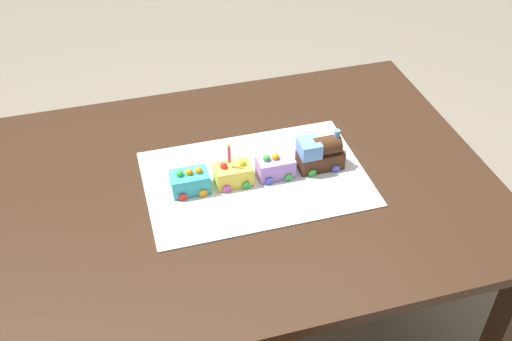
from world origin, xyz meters
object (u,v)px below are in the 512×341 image
object	(u,v)px
cake_car_caboose_lemon	(233,173)
dining_table	(237,211)
cake_car_flatbed_lavender	(275,166)
birthday_candle	(229,152)
cake_locomotive	(320,153)
cake_car_gondola_turquoise	(190,181)

from	to	relation	value
cake_car_caboose_lemon	dining_table	bearing A→B (deg)	163.87
cake_car_flatbed_lavender	cake_car_caboose_lemon	xyz separation A→B (m)	(0.12, 0.00, 0.00)
cake_car_caboose_lemon	birthday_candle	distance (m)	0.07
cake_car_flatbed_lavender	cake_locomotive	bearing A→B (deg)	180.00
cake_car_flatbed_lavender	cake_car_gondola_turquoise	bearing A→B (deg)	0.00
cake_locomotive	cake_car_gondola_turquoise	world-z (taller)	cake_locomotive
cake_car_gondola_turquoise	birthday_candle	size ratio (longest dim) A/B	1.60
dining_table	cake_car_gondola_turquoise	bearing A→B (deg)	-0.99
cake_car_flatbed_lavender	birthday_candle	world-z (taller)	birthday_candle
cake_locomotive	cake_car_gondola_turquoise	size ratio (longest dim) A/B	1.40
dining_table	cake_locomotive	size ratio (longest dim) A/B	10.00
cake_car_caboose_lemon	cake_car_gondola_turquoise	distance (m)	0.12
cake_locomotive	cake_car_flatbed_lavender	distance (m)	0.13
birthday_candle	cake_locomotive	bearing A→B (deg)	180.00
cake_car_caboose_lemon	birthday_candle	xyz separation A→B (m)	(0.01, 0.00, 0.07)
cake_car_gondola_turquoise	cake_car_caboose_lemon	bearing A→B (deg)	180.00
cake_car_gondola_turquoise	dining_table	bearing A→B (deg)	179.01
cake_car_caboose_lemon	cake_locomotive	bearing A→B (deg)	180.00
cake_car_gondola_turquoise	cake_car_flatbed_lavender	bearing A→B (deg)	180.00
dining_table	cake_car_flatbed_lavender	distance (m)	0.18
cake_car_flatbed_lavender	birthday_candle	size ratio (longest dim) A/B	1.60
cake_car_caboose_lemon	birthday_candle	world-z (taller)	birthday_candle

